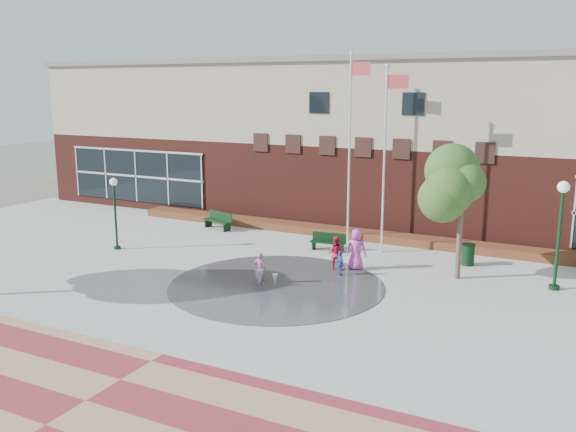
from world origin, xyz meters
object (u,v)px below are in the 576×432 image
at_px(flagpole_left, 351,139).
at_px(bench_left, 218,224).
at_px(child_splash, 260,269).
at_px(flagpole_right, 386,150).
at_px(trash_can, 468,255).

distance_m(flagpole_left, bench_left, 8.86).
relative_size(flagpole_left, child_splash, 7.07).
height_order(flagpole_right, child_splash, flagpole_right).
xyz_separation_m(flagpole_left, bench_left, (-7.41, -0.52, -4.83)).
height_order(flagpole_left, trash_can, flagpole_left).
bearing_deg(flagpole_left, flagpole_right, -18.52).
xyz_separation_m(flagpole_right, trash_can, (3.97, -0.34, -4.32)).
distance_m(bench_left, trash_can, 13.50).
distance_m(bench_left, child_splash, 9.86).
xyz_separation_m(flagpole_right, bench_left, (-9.50, 0.48, -4.50)).
bearing_deg(flagpole_right, flagpole_left, 153.45).
height_order(flagpole_left, flagpole_right, flagpole_left).
relative_size(flagpole_left, trash_can, 9.61).
xyz_separation_m(bench_left, trash_can, (13.47, -0.82, 0.18)).
height_order(flagpole_left, child_splash, flagpole_left).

